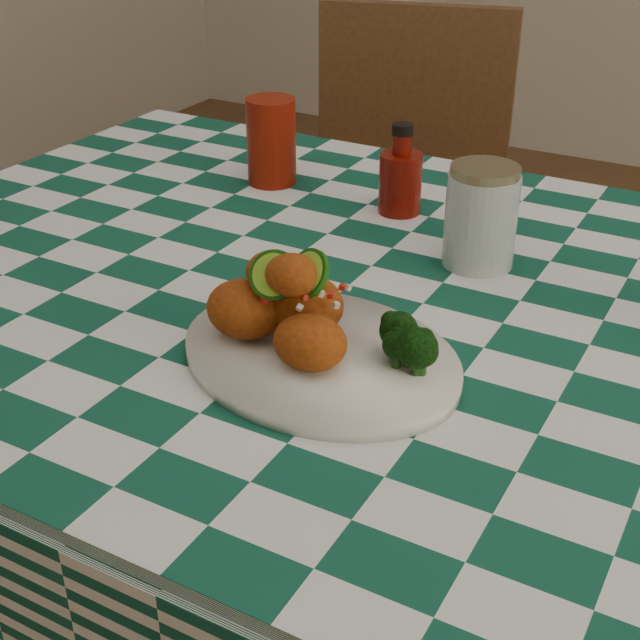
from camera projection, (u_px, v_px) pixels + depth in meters
The scene contains 8 objects.
dining_table at pixel (408, 543), 1.29m from camera, with size 1.66×1.06×0.79m, color #104B38, non-canonical shape.
plate at pixel (320, 357), 0.97m from camera, with size 0.33×0.26×0.02m, color white, non-canonical shape.
fried_chicken_pile at pixel (298, 300), 0.95m from camera, with size 0.17×0.12×0.11m, color #AD4210, non-canonical shape.
broccoli_side at pixel (407, 346), 0.92m from camera, with size 0.07×0.07×0.05m, color black, non-canonical shape.
red_tumbler at pixel (271, 141), 1.43m from camera, with size 0.08×0.08×0.14m, color maroon.
ketchup_bottle at pixel (401, 169), 1.32m from camera, with size 0.06×0.06×0.14m, color #6B0D05, non-canonical shape.
mason_jar at pixel (481, 216), 1.16m from camera, with size 0.09×0.09×0.14m, color #B2BCBA, non-canonical shape.
wooden_chair_left at pixel (392, 245), 1.98m from camera, with size 0.44×0.46×0.96m, color #472814, non-canonical shape.
Camera 1 is at (0.36, -0.91, 1.30)m, focal length 50.00 mm.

